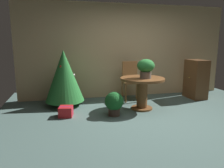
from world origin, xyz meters
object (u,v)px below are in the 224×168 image
Objects in this scene: round_dining_table at (142,87)px; wooden_cabinet at (196,79)px; flower_vase at (146,67)px; gift_box_red at (66,112)px; holiday_tree at (64,76)px; wooden_chair_far at (131,78)px; potted_plant at (114,103)px.

round_dining_table is 1.95m from wooden_cabinet.
round_dining_table is 2.36× the size of flower_vase.
holiday_tree is at bearing 89.92° from gift_box_red.
gift_box_red is (-1.75, -0.13, -0.41)m from round_dining_table.
gift_box_red is at bearing -168.12° from wooden_cabinet.
wooden_chair_far is 2.03× the size of potted_plant.
round_dining_table reaches higher than gift_box_red.
flower_vase reaches higher than wooden_cabinet.
flower_vase is (0.05, -0.06, 0.48)m from round_dining_table.
wooden_chair_far is 0.76× the size of holiday_tree.
flower_vase is at bearing -87.09° from wooden_chair_far.
potted_plant is (-0.74, -0.30, -0.23)m from round_dining_table.
flower_vase reaches higher than wooden_chair_far.
round_dining_table is 0.97× the size of wooden_chair_far.
potted_plant is (1.00, -0.99, -0.46)m from holiday_tree.
wooden_chair_far is at bearing 173.02° from wooden_cabinet.
holiday_tree is (-1.75, -0.16, 0.16)m from wooden_chair_far.
wooden_chair_far is 1.76m from holiday_tree.
wooden_cabinet is at bearing 11.88° from gift_box_red.
flower_vase is at bearing 1.99° from gift_box_red.
potted_plant is at bearing -44.61° from holiday_tree.
flower_vase reaches higher than gift_box_red.
holiday_tree is 1.04m from gift_box_red.
round_dining_table is 0.86m from wooden_chair_far.
flower_vase is 2.00m from gift_box_red.
round_dining_table is 0.48m from flower_vase.
holiday_tree is 4.19× the size of gift_box_red.
gift_box_red is at bearing -178.01° from flower_vase.
holiday_tree reaches higher than flower_vase.
holiday_tree is at bearing -174.67° from wooden_chair_far.
wooden_cabinet reaches higher than potted_plant.
flower_vase is at bearing -158.87° from wooden_cabinet.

